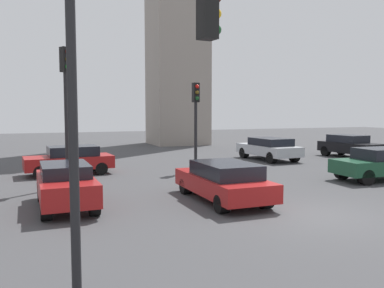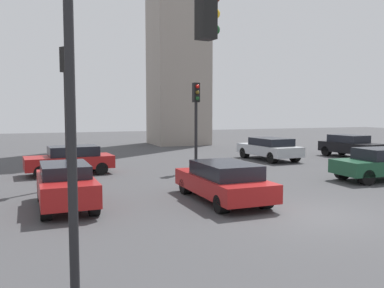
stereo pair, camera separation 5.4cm
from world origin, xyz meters
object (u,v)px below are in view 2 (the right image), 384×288
Objects in this scene: car_5 at (381,163)px; car_1 at (223,181)px; car_0 at (350,146)px; car_2 at (70,160)px; traffic_light_3 at (66,91)px; traffic_light_0 at (141,58)px; car_6 at (66,184)px; traffic_light_1 at (196,109)px; car_3 at (269,148)px.

car_1 is at bearing 11.28° from car_5.
car_2 is at bearing -93.66° from car_0.
traffic_light_0 is at bearing -26.54° from traffic_light_3.
car_6 is at bearing 78.73° from car_1.
car_3 is (5.98, 2.55, -2.45)m from traffic_light_1.
car_6 is (-18.73, -7.99, -0.03)m from car_0.
car_0 is at bearing 73.08° from traffic_light_3.
car_0 is at bearing -121.24° from car_5.
car_1 is at bearing -15.05° from traffic_light_1.
car_6 is (-0.65, -7.06, 0.03)m from car_2.
traffic_light_1 is 7.60m from car_1.
car_0 is 9.24m from car_5.
car_6 reaches higher than car_1.
car_5 is at bearing 19.53° from traffic_light_0.
traffic_light_1 reaches higher than car_5.
car_5 reaches higher than car_1.
traffic_light_1 reaches higher than car_3.
traffic_light_3 is 1.42× the size of car_6.
car_1 is at bearing -63.19° from car_0.
car_0 is 0.92× the size of car_3.
traffic_light_3 is 1.33× the size of car_0.
car_0 is 0.93× the size of car_1.
traffic_light_3 is 1.22× the size of car_3.
car_3 is (7.69, 9.53, 0.05)m from car_1.
traffic_light_3 reaches higher than car_2.
car_1 is 1.10× the size of car_5.
car_5 is at bearing 45.60° from traffic_light_3.
traffic_light_0 is 1.34× the size of car_0.
car_3 reaches higher than car_2.
traffic_light_0 is 7.42m from car_6.
car_5 is at bearing -82.14° from car_1.
car_5 is 13.59m from car_6.
traffic_light_1 is 1.06× the size of car_0.
car_2 is 0.92× the size of car_3.
car_3 is at bearing 42.70° from traffic_light_0.
car_5 is (8.41, 1.28, 0.05)m from car_1.
traffic_light_1 is 6.79m from car_2.
traffic_light_0 is 7.79m from car_1.
traffic_light_1 is 12.25m from car_0.
traffic_light_1 is 9.47m from car_6.
traffic_light_3 is at bearing 84.30° from traffic_light_0.
traffic_light_0 is 1.23× the size of car_3.
car_5 is (6.70, -5.70, -2.44)m from traffic_light_1.
car_3 is 15.46m from car_6.
car_6 is at bearing 3.99° from car_5.
traffic_light_1 reaches higher than car_1.
car_2 is at bearing 173.13° from car_6.
car_2 is (-18.08, -0.93, -0.06)m from car_0.
car_3 is at bearing 81.15° from traffic_light_3.
traffic_light_1 reaches higher than car_2.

